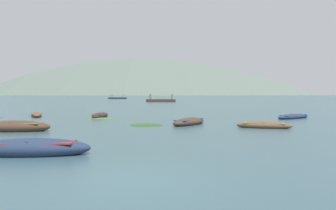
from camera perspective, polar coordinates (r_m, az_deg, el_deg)
ground_plane at (r=1507.53m, az=1.62°, el=1.77°), size 6000.00×6000.00×0.00m
mountain_1 at (r=1971.03m, az=-27.15°, el=7.69°), size 1468.55×1468.55×419.42m
mountain_2 at (r=1785.38m, az=-2.90°, el=11.42°), size 1871.07×1871.07×598.35m
mountain_3 at (r=1759.83m, az=25.41°, el=8.60°), size 1218.76×1218.76×429.02m
rowboat_1 at (r=20.38m, az=16.60°, el=-3.49°), size 3.39×1.73×0.47m
rowboat_2 at (r=21.71m, az=3.74°, el=-3.00°), size 2.92×3.72×0.59m
rowboat_3 at (r=29.29m, az=-11.93°, el=-1.82°), size 1.16×3.76×0.52m
rowboat_4 at (r=11.83m, az=-23.05°, el=-7.06°), size 4.06×1.60×0.69m
rowboat_5 at (r=29.30m, az=21.27°, el=-1.93°), size 3.89×3.36×0.48m
rowboat_7 at (r=19.77m, az=-25.64°, el=-3.53°), size 4.10×1.65×0.73m
rowboat_8 at (r=32.11m, az=-22.25°, el=-1.59°), size 2.42×3.76×0.54m
ferry_0 at (r=151.96m, az=-8.93°, el=1.23°), size 8.75×4.84×2.54m
ferry_2 at (r=89.12m, az=-1.23°, el=0.84°), size 8.06×3.47×2.54m
weed_patch_1 at (r=21.24m, az=-3.85°, el=-3.60°), size 2.75×2.86×0.14m
weed_patch_2 at (r=27.80m, az=-11.89°, el=-2.35°), size 2.95×1.99×0.14m
weed_patch_3 at (r=25.23m, az=3.63°, el=-2.74°), size 2.01×2.00×0.14m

